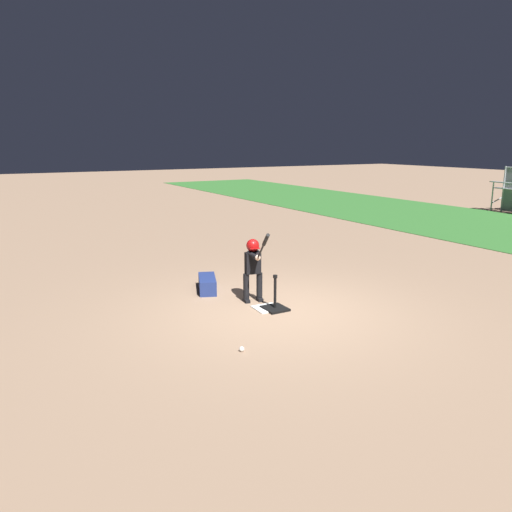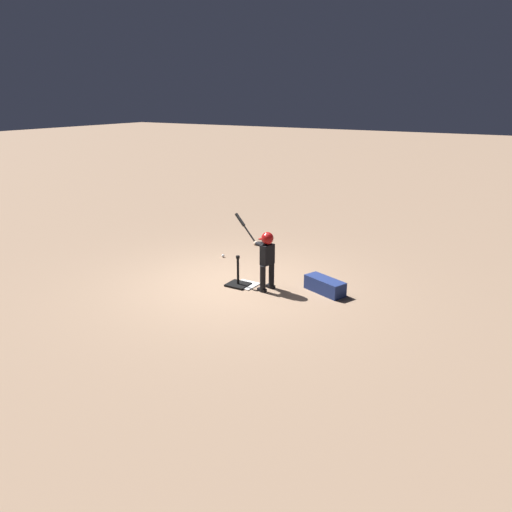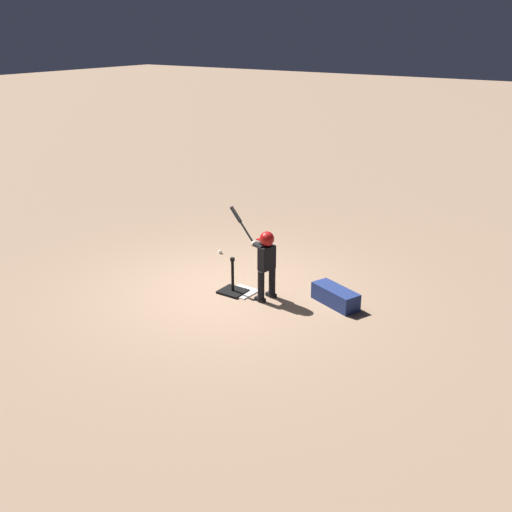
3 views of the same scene
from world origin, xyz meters
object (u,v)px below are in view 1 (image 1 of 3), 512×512
Objects in this scene: batting_tee at (275,305)px; batter_child at (253,262)px; equipment_bag at (207,284)px; baseball at (242,349)px.

batter_child is at bearing -168.96° from batting_tee.
batter_child is 1.68× the size of equipment_bag.
batting_tee is 0.44× the size of batter_child.
batter_child is 2.35m from baseball.
batting_tee is at bearing 11.04° from batter_child.
baseball is (1.30, -1.35, -0.05)m from batting_tee.
batting_tee is at bearing 133.90° from baseball.
baseball is at bearing -33.51° from batter_child.
baseball is at bearing -46.10° from batting_tee.
batter_child is at bearing 44.58° from equipment_bag.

